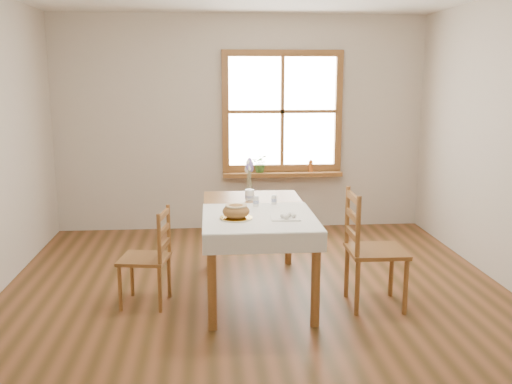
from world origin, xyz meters
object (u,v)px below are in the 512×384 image
chair_left (144,257)px  bread_plate (236,218)px  dining_table (256,219)px  chair_right (376,249)px  flower_vase (250,195)px

chair_left → bread_plate: size_ratio=3.24×
dining_table → chair_right: bearing=-22.0°
dining_table → flower_vase: 0.38m
dining_table → chair_right: chair_right is taller
bread_plate → chair_left: bearing=167.2°
chair_left → bread_plate: bearing=86.6°
flower_vase → dining_table: bearing=-85.2°
chair_right → flower_vase: bearing=54.4°
flower_vase → chair_right: bearing=-37.0°
flower_vase → bread_plate: bearing=-102.4°
dining_table → chair_left: 1.00m
dining_table → chair_left: bearing=-168.1°
chair_right → dining_table: bearing=69.4°
chair_right → bread_plate: (-1.15, 0.02, 0.28)m
flower_vase → chair_left: bearing=-148.7°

